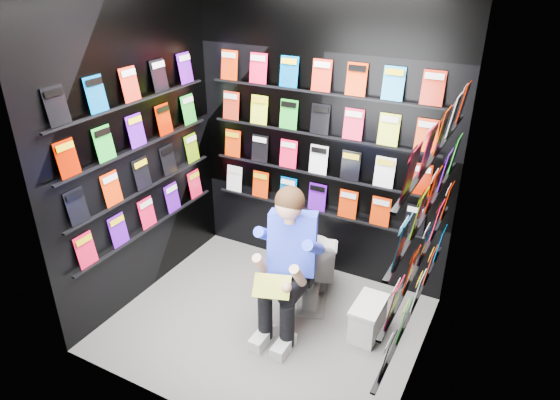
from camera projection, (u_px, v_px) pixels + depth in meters
The scene contains 13 objects.
floor at pixel (266, 324), 4.14m from camera, with size 2.40×2.40×0.00m, color #5E5E5C.
wall_back at pixel (321, 139), 4.35m from camera, with size 2.40×0.04×2.60m, color black.
wall_front at pixel (175, 246), 2.77m from camera, with size 2.40×0.04×2.60m, color black.
wall_left at pixel (136, 153), 4.06m from camera, with size 0.04×2.00×2.60m, color black.
wall_right at pixel (434, 219), 3.05m from camera, with size 0.04×2.00×2.60m, color black.
comics_back at pixel (319, 140), 4.32m from camera, with size 2.10×0.06×1.37m, color red, non-canonical shape.
comics_left at pixel (139, 153), 4.05m from camera, with size 0.06×1.70×1.37m, color red, non-canonical shape.
comics_right at pixel (429, 217), 3.06m from camera, with size 0.06×1.70×1.37m, color red, non-canonical shape.
toilet at pixel (313, 262), 4.30m from camera, with size 0.42×0.75×0.73m, color white.
longbox at pixel (368, 320), 3.97m from camera, with size 0.20×0.37×0.27m, color silver.
longbox_lid at pixel (369, 305), 3.90m from camera, with size 0.22×0.38×0.03m, color silver.
reader at pixel (294, 244), 3.83m from camera, with size 0.50×0.73×1.34m, color #1A2FDE, non-canonical shape.
held_comic at pixel (272, 286), 3.63m from camera, with size 0.27×0.01×0.19m, color green.
Camera 1 is at (1.63, -2.81, 2.76)m, focal length 32.00 mm.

